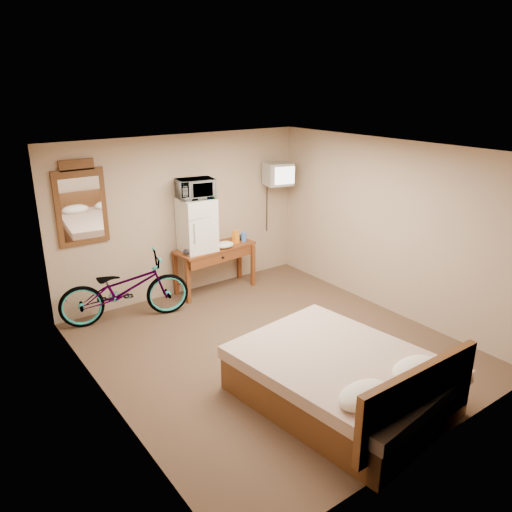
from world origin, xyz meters
The scene contains 13 objects.
room centered at (0.00, 0.00, 1.25)m, with size 4.60×4.64×2.50m.
desk centered at (0.39, 2.00, 0.63)m, with size 1.36×0.63×0.75m.
mini_fridge centered at (0.09, 2.03, 1.16)m, with size 0.52×0.51×0.82m.
microwave centered at (0.09, 2.03, 1.72)m, with size 0.54×0.36×0.30m, color white.
snack_bag centered at (0.77, 1.99, 0.85)m, with size 0.10×0.06×0.21m, color orange.
blue_cup centered at (0.92, 1.99, 0.82)m, with size 0.08×0.08×0.15m, color #4070DA.
cloth_cream centered at (0.48, 1.89, 0.80)m, with size 0.31×0.24×0.10m, color silver.
cloth_dark_a centered at (-0.08, 1.91, 0.80)m, with size 0.29×0.22×0.11m, color black.
cloth_dark_b centered at (0.94, 2.09, 0.79)m, with size 0.18×0.15×0.08m, color black.
crt_television centered at (1.65, 2.02, 1.78)m, with size 0.50×0.60×0.37m.
wall_mirror centered at (-1.55, 2.27, 1.66)m, with size 0.69×0.04×1.17m.
bicycle centered at (-1.20, 1.87, 0.47)m, with size 0.63×1.81×0.95m, color black.
bed centered at (-0.11, -1.37, 0.29)m, with size 1.83×2.29×0.90m.
Camera 1 is at (-3.49, -4.46, 3.25)m, focal length 35.00 mm.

